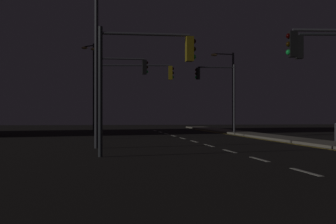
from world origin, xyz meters
TOP-DOWN VIEW (x-y plane):
  - ground_plane at (0.00, 17.50)m, footprint 112.00×112.00m
  - lane_markings_center at (0.00, 21.00)m, footprint 0.14×50.00m
  - lane_edge_line at (4.75, 22.50)m, footprint 0.14×53.00m
  - traffic_light_mid_left at (-4.09, 28.92)m, footprint 3.17×0.35m
  - traffic_light_near_left at (4.09, 36.02)m, footprint 3.34×0.34m
  - traffic_light_far_center at (-3.16, 31.05)m, footprint 5.20×0.87m
  - traffic_light_far_left at (-3.89, 14.84)m, footprint 3.72×0.35m
  - street_lamp_median at (5.62, 38.10)m, footprint 2.13×0.60m
  - street_lamp_mid_block at (-5.57, 40.59)m, footprint 0.78×1.90m
  - street_lamp_far_end at (-5.53, 19.45)m, footprint 1.21×1.74m
  - street_lamp_corner at (-6.06, 41.12)m, footprint 1.20×1.35m

SIDE VIEW (x-z plane):
  - ground_plane at x=0.00m, z-range 0.00..0.00m
  - lane_edge_line at x=4.75m, z-range 0.00..0.01m
  - lane_markings_center at x=0.00m, z-range 0.00..0.01m
  - traffic_light_far_left at x=-3.89m, z-range 1.00..5.87m
  - traffic_light_far_center at x=-3.16m, z-range 1.15..6.41m
  - traffic_light_mid_left at x=-4.09m, z-range 1.07..6.55m
  - traffic_light_near_left at x=4.09m, z-range 1.23..6.77m
  - street_lamp_median at x=5.62m, z-range 0.87..7.64m
  - street_lamp_mid_block at x=-5.57m, z-range 0.74..8.14m
  - street_lamp_far_end at x=-5.53m, z-range 0.75..8.34m
  - street_lamp_corner at x=-6.06m, z-range 0.72..8.57m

